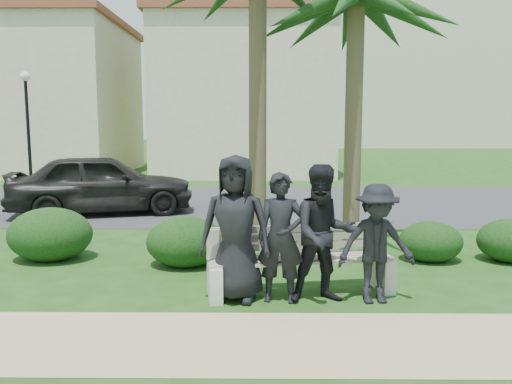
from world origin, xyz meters
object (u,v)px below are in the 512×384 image
Objects in this scene: park_bench at (301,264)px; man_d at (376,244)px; man_a at (236,228)px; man_c at (324,234)px; street_lamp at (27,108)px; man_b at (281,238)px; car_a at (102,184)px.

park_bench is 1.68× the size of man_d.
man_c is (1.14, -0.06, -0.06)m from man_a.
man_a reaches higher than park_bench.
man_c is at bearing -52.65° from street_lamp.
man_b reaches higher than man_d.
man_d is (1.81, -0.09, -0.18)m from man_a.
park_bench is 0.62m from man_b.
park_bench is 1.55× the size of man_b.
man_b is at bearing -54.27° from street_lamp.
man_b is 1.22m from man_d.
street_lamp is 1.65× the size of park_bench.
man_c is 8.22m from car_a.
park_bench is at bearing 120.58° from man_c.
man_c reaches higher than man_b.
man_d reaches higher than park_bench.
man_d is 8.66m from car_a.
car_a reaches higher than park_bench.
man_b is 0.56m from man_c.
man_a is at bearing 168.97° from man_c.
park_bench is 1.07m from man_d.
car_a is (-3.80, 6.52, -0.17)m from man_a.
man_a is at bearing -55.95° from street_lamp.
man_a is at bearing -172.47° from park_bench.
park_bench is at bearing 152.63° from man_d.
street_lamp is 2.54× the size of man_b.
man_a is at bearing -165.33° from car_a.
man_d is at bearing 5.78° from man_a.
street_lamp is 2.25× the size of man_a.
man_b is (0.59, -0.05, -0.11)m from man_a.
street_lamp is 0.93× the size of car_a.
man_d is at bearing -10.57° from man_c.
street_lamp is 7.88m from car_a.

